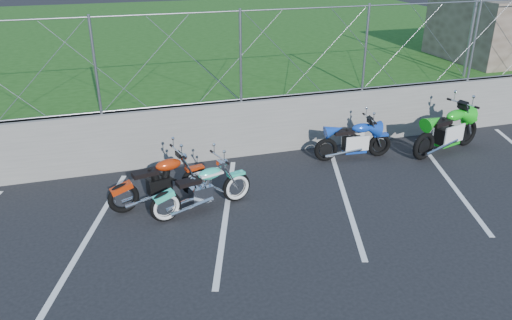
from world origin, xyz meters
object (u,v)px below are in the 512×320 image
object	(u,v)px
cruiser_turquoise	(203,191)
sportbike_blue	(354,142)
naked_orange	(161,182)
sportbike_green	(448,132)

from	to	relation	value
cruiser_turquoise	sportbike_blue	bearing A→B (deg)	4.99
cruiser_turquoise	naked_orange	distance (m)	0.86
cruiser_turquoise	sportbike_green	bearing A→B (deg)	-4.80
naked_orange	sportbike_green	size ratio (longest dim) A/B	0.91
sportbike_green	sportbike_blue	bearing A→B (deg)	156.40
sportbike_blue	sportbike_green	bearing A→B (deg)	-2.76
sportbike_green	sportbike_blue	xyz separation A→B (m)	(-2.25, 0.30, -0.08)
sportbike_green	sportbike_blue	world-z (taller)	sportbike_green
naked_orange	sportbike_blue	xyz separation A→B (m)	(4.45, 0.83, -0.02)
sportbike_green	cruiser_turquoise	bearing A→B (deg)	173.81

